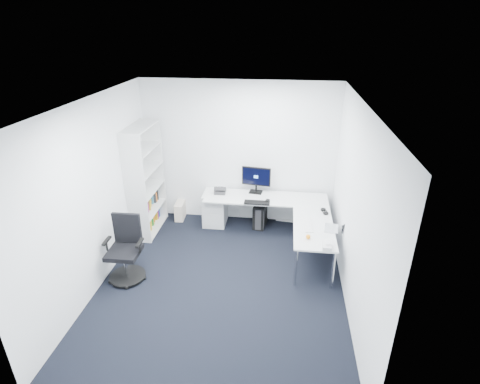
# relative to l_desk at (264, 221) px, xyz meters

# --- Properties ---
(ground) EXTENTS (4.20, 4.20, 0.00)m
(ground) POSITION_rel_l_desk_xyz_m (-0.55, -1.40, -0.33)
(ground) COLOR black
(ceiling) EXTENTS (4.20, 4.20, 0.00)m
(ceiling) POSITION_rel_l_desk_xyz_m (-0.55, -1.40, 2.37)
(ceiling) COLOR white
(wall_back) EXTENTS (3.60, 0.02, 2.70)m
(wall_back) POSITION_rel_l_desk_xyz_m (-0.55, 0.70, 1.02)
(wall_back) COLOR white
(wall_back) RESTS_ON ground
(wall_front) EXTENTS (3.60, 0.02, 2.70)m
(wall_front) POSITION_rel_l_desk_xyz_m (-0.55, -3.50, 1.02)
(wall_front) COLOR white
(wall_front) RESTS_ON ground
(wall_left) EXTENTS (0.02, 4.20, 2.70)m
(wall_left) POSITION_rel_l_desk_xyz_m (-2.35, -1.40, 1.02)
(wall_left) COLOR white
(wall_left) RESTS_ON ground
(wall_right) EXTENTS (0.02, 4.20, 2.70)m
(wall_right) POSITION_rel_l_desk_xyz_m (1.25, -1.40, 1.02)
(wall_right) COLOR white
(wall_right) RESTS_ON ground
(l_desk) EXTENTS (2.25, 1.26, 0.66)m
(l_desk) POSITION_rel_l_desk_xyz_m (0.00, 0.00, 0.00)
(l_desk) COLOR silver
(l_desk) RESTS_ON ground
(drawer_pedestal) EXTENTS (0.42, 0.52, 0.64)m
(drawer_pedestal) POSITION_rel_l_desk_xyz_m (-0.98, 0.43, -0.01)
(drawer_pedestal) COLOR silver
(drawer_pedestal) RESTS_ON ground
(bookshelf) EXTENTS (0.39, 1.00, 2.00)m
(bookshelf) POSITION_rel_l_desk_xyz_m (-2.17, 0.05, 0.67)
(bookshelf) COLOR silver
(bookshelf) RESTS_ON ground
(task_chair) EXTENTS (0.58, 0.58, 1.01)m
(task_chair) POSITION_rel_l_desk_xyz_m (-2.01, -1.46, 0.18)
(task_chair) COLOR black
(task_chair) RESTS_ON ground
(black_pc_tower) EXTENTS (0.27, 0.50, 0.46)m
(black_pc_tower) POSITION_rel_l_desk_xyz_m (-0.10, 0.44, -0.10)
(black_pc_tower) COLOR black
(black_pc_tower) RESTS_ON ground
(beige_pc_tower) EXTENTS (0.18, 0.37, 0.34)m
(beige_pc_tower) POSITION_rel_l_desk_xyz_m (-1.71, 0.52, -0.16)
(beige_pc_tower) COLOR beige
(beige_pc_tower) RESTS_ON ground
(power_strip) EXTENTS (0.38, 0.11, 0.04)m
(power_strip) POSITION_rel_l_desk_xyz_m (0.38, 0.66, -0.31)
(power_strip) COLOR silver
(power_strip) RESTS_ON ground
(monitor) EXTENTS (0.56, 0.24, 0.52)m
(monitor) POSITION_rel_l_desk_xyz_m (-0.21, 0.51, 0.59)
(monitor) COLOR black
(monitor) RESTS_ON l_desk
(black_keyboard) EXTENTS (0.46, 0.16, 0.02)m
(black_keyboard) POSITION_rel_l_desk_xyz_m (-0.15, 0.06, 0.34)
(black_keyboard) COLOR black
(black_keyboard) RESTS_ON l_desk
(mouse) EXTENTS (0.08, 0.11, 0.03)m
(mouse) POSITION_rel_l_desk_xyz_m (0.03, 0.15, 0.34)
(mouse) COLOR black
(mouse) RESTS_ON l_desk
(desk_phone) EXTENTS (0.21, 0.21, 0.14)m
(desk_phone) POSITION_rel_l_desk_xyz_m (-0.87, 0.41, 0.40)
(desk_phone) COLOR #2E2E30
(desk_phone) RESTS_ON l_desk
(laptop) EXTENTS (0.34, 0.34, 0.21)m
(laptop) POSITION_rel_l_desk_xyz_m (1.08, -0.70, 0.44)
(laptop) COLOR silver
(laptop) RESTS_ON l_desk
(white_keyboard) EXTENTS (0.16, 0.46, 0.02)m
(white_keyboard) POSITION_rel_l_desk_xyz_m (0.72, -0.64, 0.34)
(white_keyboard) COLOR silver
(white_keyboard) RESTS_ON l_desk
(headphones) EXTENTS (0.17, 0.23, 0.05)m
(headphones) POSITION_rel_l_desk_xyz_m (1.02, -0.14, 0.36)
(headphones) COLOR black
(headphones) RESTS_ON l_desk
(orange_fruit) EXTENTS (0.07, 0.07, 0.07)m
(orange_fruit) POSITION_rel_l_desk_xyz_m (0.71, -1.04, 0.36)
(orange_fruit) COLOR orange
(orange_fruit) RESTS_ON l_desk
(tissue_box) EXTENTS (0.13, 0.23, 0.08)m
(tissue_box) POSITION_rel_l_desk_xyz_m (0.96, -1.27, 0.37)
(tissue_box) COLOR silver
(tissue_box) RESTS_ON l_desk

